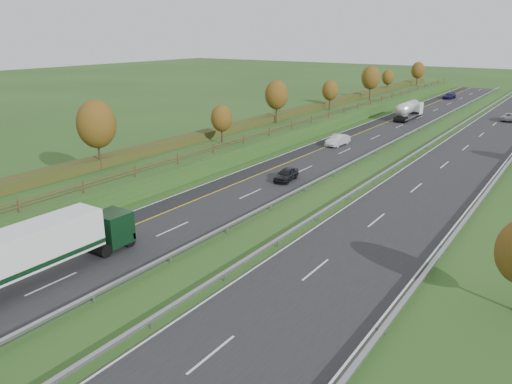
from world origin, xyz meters
TOP-DOWN VIEW (x-y plane):
  - ground at (8.00, 55.00)m, footprint 400.00×400.00m
  - near_carriageway at (0.00, 60.00)m, footprint 10.50×200.00m
  - far_carriageway at (16.50, 60.00)m, footprint 10.50×200.00m
  - hard_shoulder at (-3.75, 60.00)m, footprint 3.00×200.00m
  - lane_markings at (6.40, 59.88)m, footprint 26.75×200.00m
  - embankment_left at (-13.00, 60.00)m, footprint 12.00×200.00m
  - hedge_left at (-15.00, 60.00)m, footprint 2.20×180.00m
  - fence_left at (-8.50, 59.59)m, footprint 0.12×189.06m
  - median_barrier_near at (5.70, 60.00)m, footprint 0.32×200.00m
  - median_barrier_far at (10.80, 60.00)m, footprint 0.32×200.00m
  - outer_barrier_far at (22.30, 60.00)m, footprint 0.32×200.00m
  - trees_left at (-12.64, 56.63)m, footprint 6.64×164.30m
  - box_lorry at (0.07, 10.34)m, footprint 2.58×16.28m
  - road_tanker at (-0.00, 91.85)m, footprint 2.40×11.22m
  - car_dark_near at (1.85, 41.40)m, footprint 2.19×4.41m
  - car_silver_mid at (-1.24, 61.94)m, footprint 2.10×5.07m
  - car_small_far at (-1.13, 128.52)m, footprint 2.71×5.30m
  - car_oncoming at (16.82, 100.54)m, footprint 2.84×5.64m

SIDE VIEW (x-z plane):
  - ground at x=8.00m, z-range 0.00..0.00m
  - near_carriageway at x=0.00m, z-range 0.00..0.04m
  - far_carriageway at x=16.50m, z-range 0.00..0.04m
  - hard_shoulder at x=-3.75m, z-range 0.00..0.04m
  - lane_markings at x=6.40m, z-range 0.04..0.05m
  - median_barrier_near at x=5.70m, z-range 0.26..0.97m
  - median_barrier_far at x=10.80m, z-range 0.26..0.97m
  - outer_barrier_far at x=22.30m, z-range 0.26..0.97m
  - car_dark_near at x=1.85m, z-range 0.04..1.48m
  - car_small_far at x=-1.13m, z-range 0.04..1.51m
  - car_oncoming at x=16.82m, z-range 0.04..1.57m
  - car_silver_mid at x=-1.24m, z-range 0.04..1.67m
  - embankment_left at x=-13.00m, z-range 0.00..2.00m
  - road_tanker at x=0.00m, z-range 0.13..3.59m
  - box_lorry at x=0.07m, z-range 0.30..4.36m
  - hedge_left at x=-15.00m, z-range 2.00..3.10m
  - fence_left at x=-8.50m, z-range 2.13..3.33m
  - trees_left at x=-12.64m, z-range 2.53..10.20m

